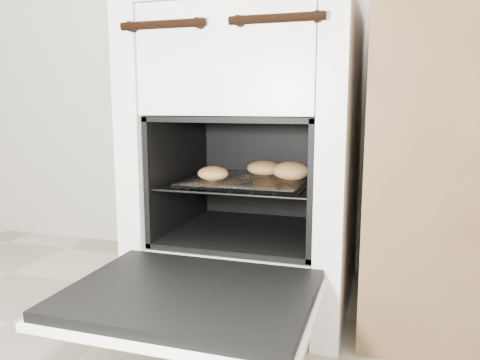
# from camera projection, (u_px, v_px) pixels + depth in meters

# --- Properties ---
(stove) EXTENTS (0.66, 0.74, 1.02)m
(stove) POSITION_uv_depth(u_px,v_px,m) (254.00, 157.00, 1.60)
(stove) COLOR white
(stove) RESTS_ON ground
(oven_door) EXTENTS (0.60, 0.47, 0.04)m
(oven_door) POSITION_uv_depth(u_px,v_px,m) (190.00, 297.00, 1.11)
(oven_door) COLOR black
(oven_door) RESTS_ON stove
(oven_rack) EXTENTS (0.48, 0.47, 0.01)m
(oven_rack) POSITION_uv_depth(u_px,v_px,m) (248.00, 182.00, 1.54)
(oven_rack) COLOR black
(oven_rack) RESTS_ON stove
(foil_sheet) EXTENTS (0.38, 0.33, 0.01)m
(foil_sheet) POSITION_uv_depth(u_px,v_px,m) (246.00, 181.00, 1.52)
(foil_sheet) COLOR white
(foil_sheet) RESTS_ON oven_rack
(baked_rolls) EXTENTS (0.38, 0.30, 0.06)m
(baked_rolls) POSITION_uv_depth(u_px,v_px,m) (265.00, 170.00, 1.55)
(baked_rolls) COLOR tan
(baked_rolls) RESTS_ON foil_sheet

